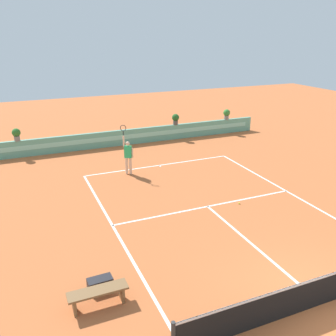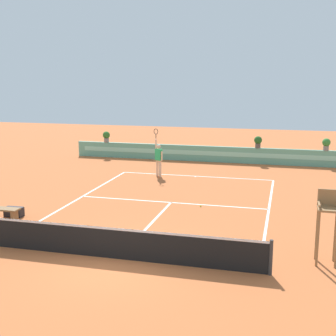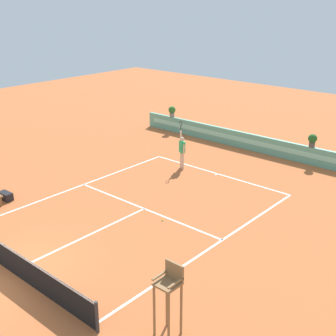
{
  "view_description": "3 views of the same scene",
  "coord_description": "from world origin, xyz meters",
  "px_view_note": "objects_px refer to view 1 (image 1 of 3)",
  "views": [
    {
      "loc": [
        -6.98,
        -5.75,
        6.92
      ],
      "look_at": [
        -0.77,
        8.85,
        1.0
      ],
      "focal_mm": 39.32,
      "sensor_mm": 36.0,
      "label": 1
    },
    {
      "loc": [
        4.66,
        -11.94,
        5.28
      ],
      "look_at": [
        -0.77,
        8.85,
        1.0
      ],
      "focal_mm": 48.89,
      "sensor_mm": 36.0,
      "label": 2
    },
    {
      "loc": [
        12.45,
        -6.27,
        8.63
      ],
      "look_at": [
        -0.77,
        8.85,
        1.0
      ],
      "focal_mm": 48.38,
      "sensor_mm": 36.0,
      "label": 3
    }
  ],
  "objects_px": {
    "gear_bag": "(100,284)",
    "bench_courtside": "(98,294)",
    "tennis_ball_near_baseline": "(239,203)",
    "tennis_player": "(128,155)",
    "potted_plant_right": "(176,119)",
    "potted_plant_far_left": "(16,134)",
    "potted_plant_far_right": "(227,114)"
  },
  "relations": [
    {
      "from": "bench_courtside",
      "to": "tennis_player",
      "type": "distance_m",
      "value": 9.74
    },
    {
      "from": "bench_courtside",
      "to": "potted_plant_far_left",
      "type": "distance_m",
      "value": 14.19
    },
    {
      "from": "potted_plant_far_left",
      "to": "tennis_ball_near_baseline",
      "type": "bearing_deg",
      "value": -50.98
    },
    {
      "from": "tennis_ball_near_baseline",
      "to": "gear_bag",
      "type": "bearing_deg",
      "value": -155.06
    },
    {
      "from": "bench_courtside",
      "to": "tennis_ball_near_baseline",
      "type": "relative_size",
      "value": 23.53
    },
    {
      "from": "tennis_player",
      "to": "potted_plant_far_right",
      "type": "bearing_deg",
      "value": 29.72
    },
    {
      "from": "tennis_player",
      "to": "potted_plant_right",
      "type": "height_order",
      "value": "tennis_player"
    },
    {
      "from": "bench_courtside",
      "to": "potted_plant_far_left",
      "type": "height_order",
      "value": "potted_plant_far_left"
    },
    {
      "from": "tennis_player",
      "to": "potted_plant_right",
      "type": "distance_m",
      "value": 7.08
    },
    {
      "from": "tennis_player",
      "to": "tennis_ball_near_baseline",
      "type": "relative_size",
      "value": 38.01
    },
    {
      "from": "potted_plant_right",
      "to": "potted_plant_far_left",
      "type": "bearing_deg",
      "value": 180.0
    },
    {
      "from": "gear_bag",
      "to": "tennis_ball_near_baseline",
      "type": "xyz_separation_m",
      "value": [
        6.73,
        3.13,
        -0.15
      ]
    },
    {
      "from": "tennis_player",
      "to": "potted_plant_right",
      "type": "bearing_deg",
      "value": 45.95
    },
    {
      "from": "potted_plant_right",
      "to": "potted_plant_far_left",
      "type": "height_order",
      "value": "same"
    },
    {
      "from": "tennis_ball_near_baseline",
      "to": "potted_plant_far_left",
      "type": "bearing_deg",
      "value": 129.02
    },
    {
      "from": "potted_plant_right",
      "to": "potted_plant_far_left",
      "type": "relative_size",
      "value": 1.0
    },
    {
      "from": "potted_plant_right",
      "to": "potted_plant_far_left",
      "type": "distance_m",
      "value": 9.98
    },
    {
      "from": "bench_courtside",
      "to": "tennis_ball_near_baseline",
      "type": "distance_m",
      "value": 7.89
    },
    {
      "from": "bench_courtside",
      "to": "gear_bag",
      "type": "height_order",
      "value": "bench_courtside"
    },
    {
      "from": "tennis_player",
      "to": "potted_plant_far_right",
      "type": "distance_m",
      "value": 10.25
    },
    {
      "from": "tennis_ball_near_baseline",
      "to": "potted_plant_far_right",
      "type": "height_order",
      "value": "potted_plant_far_right"
    },
    {
      "from": "potted_plant_far_left",
      "to": "gear_bag",
      "type": "bearing_deg",
      "value": -83.11
    },
    {
      "from": "gear_bag",
      "to": "potted_plant_far_left",
      "type": "xyz_separation_m",
      "value": [
        -1.62,
        13.44,
        1.23
      ]
    },
    {
      "from": "tennis_ball_near_baseline",
      "to": "tennis_player",
      "type": "bearing_deg",
      "value": 122.14
    },
    {
      "from": "potted_plant_far_right",
      "to": "potted_plant_far_left",
      "type": "bearing_deg",
      "value": 180.0
    },
    {
      "from": "tennis_player",
      "to": "potted_plant_far_left",
      "type": "bearing_deg",
      "value": 134.94
    },
    {
      "from": "gear_bag",
      "to": "potted_plant_far_left",
      "type": "bearing_deg",
      "value": 96.89
    },
    {
      "from": "tennis_player",
      "to": "tennis_ball_near_baseline",
      "type": "height_order",
      "value": "tennis_player"
    },
    {
      "from": "tennis_ball_near_baseline",
      "to": "potted_plant_right",
      "type": "bearing_deg",
      "value": 81.02
    },
    {
      "from": "tennis_player",
      "to": "potted_plant_right",
      "type": "xyz_separation_m",
      "value": [
        4.91,
        5.08,
        0.36
      ]
    },
    {
      "from": "potted_plant_right",
      "to": "gear_bag",
      "type": "bearing_deg",
      "value": -121.88
    },
    {
      "from": "gear_bag",
      "to": "bench_courtside",
      "type": "bearing_deg",
      "value": -106.89
    }
  ]
}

